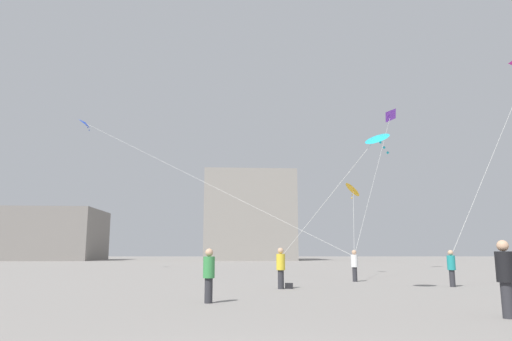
# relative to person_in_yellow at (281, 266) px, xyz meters

# --- Properties ---
(person_in_yellow) EXTENTS (0.37, 0.37, 1.71)m
(person_in_yellow) POSITION_rel_person_in_yellow_xyz_m (0.00, 0.00, 0.00)
(person_in_yellow) COLOR #2D2D33
(person_in_yellow) RESTS_ON ground_plane
(person_in_black) EXTENTS (0.40, 0.40, 1.83)m
(person_in_black) POSITION_rel_person_in_yellow_xyz_m (4.84, -8.78, 0.06)
(person_in_black) COLOR #2D2D33
(person_in_black) RESTS_ON ground_plane
(person_in_white) EXTENTS (0.36, 0.36, 1.64)m
(person_in_white) POSITION_rel_person_in_yellow_xyz_m (4.17, 4.78, -0.04)
(person_in_white) COLOR #2D2D33
(person_in_white) RESTS_ON ground_plane
(person_in_teal) EXTENTS (0.35, 0.35, 1.62)m
(person_in_teal) POSITION_rel_person_in_yellow_xyz_m (7.74, 1.11, -0.05)
(person_in_teal) COLOR #2D2D33
(person_in_teal) RESTS_ON ground_plane
(person_in_green) EXTENTS (0.36, 0.36, 1.65)m
(person_in_green) POSITION_rel_person_in_yellow_xyz_m (-2.54, -5.45, -0.04)
(person_in_green) COLOR #2D2D33
(person_in_green) RESTS_ON ground_plane
(kite_cobalt_diamond) EXTENTS (21.27, 16.67, 12.27)m
(kite_cobalt_diamond) POSITION_rel_person_in_yellow_xyz_m (-16.23, 20.56, 12.00)
(kite_cobalt_diamond) COLOR blue
(kite_amber_diamond) EXTENTS (2.55, 9.40, 5.32)m
(kite_amber_diamond) POSITION_rel_person_in_yellow_xyz_m (6.15, 13.44, 5.11)
(kite_amber_diamond) COLOR yellow
(kite_violet_delta) EXTENTS (8.09, 16.96, 13.01)m
(kite_violet_delta) POSITION_rel_person_in_yellow_xyz_m (11.25, 20.45, 12.63)
(kite_violet_delta) COLOR purple
(kite_cyan_diamond) EXTENTS (4.52, 2.58, 5.14)m
(kite_cyan_diamond) POSITION_rel_person_in_yellow_xyz_m (3.81, -1.87, 5.13)
(kite_cyan_diamond) COLOR #1EB2C6
(building_centre_hall) EXTENTS (17.80, 16.60, 9.18)m
(building_centre_hall) POSITION_rel_person_in_yellow_xyz_m (-38.01, 65.70, 3.65)
(building_centre_hall) COLOR gray
(building_centre_hall) RESTS_ON ground_plane
(building_right_hall) EXTENTS (17.17, 18.57, 15.95)m
(building_right_hall) POSITION_rel_person_in_yellow_xyz_m (-2.01, 68.10, 7.04)
(building_right_hall) COLOR gray
(building_right_hall) RESTS_ON ground_plane
(handbag_beside_flyer) EXTENTS (0.34, 0.20, 0.24)m
(handbag_beside_flyer) POSITION_rel_person_in_yellow_xyz_m (0.35, 0.10, -0.82)
(handbag_beside_flyer) COLOR black
(handbag_beside_flyer) RESTS_ON ground_plane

